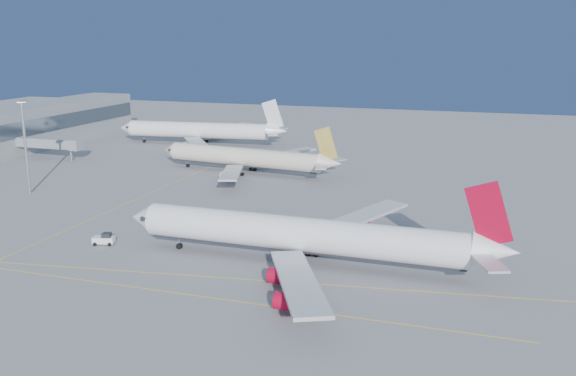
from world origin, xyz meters
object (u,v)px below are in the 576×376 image
object	(u,v)px
airliner_third	(202,131)
pushback_tug	(104,239)
airliner_virgin	(308,236)
airliner_etihad	(248,158)
light_mast	(25,139)

from	to	relation	value
airliner_third	pushback_tug	size ratio (longest dim) A/B	14.52
airliner_virgin	airliner_etihad	size ratio (longest dim) A/B	1.20
airliner_virgin	airliner_etihad	world-z (taller)	airliner_virgin
airliner_etihad	light_mast	world-z (taller)	light_mast
airliner_virgin	airliner_third	xyz separation A→B (m)	(-72.85, 108.42, 0.00)
airliner_etihad	pushback_tug	size ratio (longest dim) A/B	13.20
airliner_third	pushback_tug	xyz separation A→B (m)	(32.78, -110.19, -4.15)
airliner_third	light_mast	world-z (taller)	light_mast
airliner_virgin	airliner_etihad	distance (m)	77.25
pushback_tug	airliner_third	bearing A→B (deg)	90.74
airliner_virgin	pushback_tug	xyz separation A→B (m)	(-40.06, -1.77, -4.14)
airliner_virgin	airliner_third	world-z (taller)	airliner_virgin
airliner_virgin	airliner_third	bearing A→B (deg)	124.63
airliner_virgin	light_mast	size ratio (longest dim) A/B	2.95
airliner_virgin	light_mast	bearing A→B (deg)	162.28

